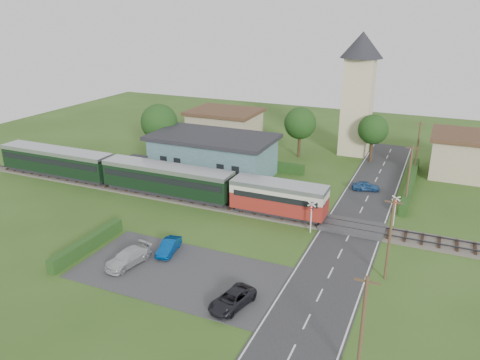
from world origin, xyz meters
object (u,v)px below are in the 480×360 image
at_px(church_tower, 359,85).
at_px(car_park_dark, 232,299).
at_px(house_west, 225,127).
at_px(crossing_signal_near, 311,212).
at_px(pedestrian_near, 257,189).
at_px(pedestrian_far, 154,175).
at_px(car_park_silver, 128,257).
at_px(train, 144,175).
at_px(crossing_signal_far, 395,206).
at_px(car_park_blue, 169,247).
at_px(station_building, 213,155).
at_px(car_on_road, 366,186).
at_px(equipment_hut, 136,167).
at_px(house_east, 465,154).

relative_size(church_tower, car_park_dark, 4.32).
xyz_separation_m(house_west, car_park_dark, (19.50, -39.50, -2.15)).
distance_m(crossing_signal_near, pedestrian_near, 9.83).
bearing_deg(car_park_dark, pedestrian_near, 120.32).
distance_m(church_tower, pedestrian_far, 32.04).
height_order(car_park_silver, pedestrian_near, pedestrian_near).
height_order(train, crossing_signal_near, train).
relative_size(crossing_signal_far, car_park_blue, 0.94).
bearing_deg(pedestrian_far, car_park_silver, -156.18).
bearing_deg(car_park_blue, crossing_signal_near, 31.03).
relative_size(car_park_blue, pedestrian_near, 2.17).
bearing_deg(crossing_signal_near, crossing_signal_far, 33.69).
bearing_deg(car_park_dark, house_west, 129.74).
bearing_deg(car_park_silver, crossing_signal_far, 51.58).
bearing_deg(church_tower, crossing_signal_far, -69.98).
xyz_separation_m(station_building, car_park_dark, (14.50, -25.49, -2.05)).
bearing_deg(car_on_road, pedestrian_far, 93.18).
distance_m(crossing_signal_far, car_on_road, 9.79).
height_order(equipment_hut, house_east, house_east).
xyz_separation_m(crossing_signal_far, car_park_dark, (-9.10, -18.89, -1.49)).
bearing_deg(house_east, car_park_blue, -125.63).
distance_m(train, crossing_signal_near, 21.08).
distance_m(station_building, car_park_silver, 24.04).
relative_size(house_east, car_park_silver, 1.97).
relative_size(station_building, crossing_signal_far, 4.88).
xyz_separation_m(equipment_hut, crossing_signal_far, (31.60, -0.81, 0.39)).
bearing_deg(car_park_blue, pedestrian_near, 70.35).
relative_size(crossing_signal_far, pedestrian_far, 2.13).
height_order(station_building, train, station_building).
height_order(church_tower, car_on_road, church_tower).
bearing_deg(house_west, pedestrian_far, -90.16).
bearing_deg(crossing_signal_near, car_park_blue, -138.87).
bearing_deg(pedestrian_far, car_park_blue, -145.71).
xyz_separation_m(car_on_road, car_park_blue, (-13.39, -22.59, 0.05)).
bearing_deg(train, house_east, 32.49).
xyz_separation_m(church_tower, car_park_dark, (-0.50, -42.50, -9.58)).
distance_m(house_west, car_park_dark, 44.10).
height_order(equipment_hut, train, train).
distance_m(station_building, house_west, 14.87).
height_order(house_east, crossing_signal_far, house_east).
bearing_deg(car_park_dark, church_tower, 102.79).
distance_m(car_on_road, pedestrian_near, 13.38).
bearing_deg(car_park_silver, car_park_blue, 67.45).
distance_m(house_east, pedestrian_far, 40.05).
bearing_deg(crossing_signal_near, car_park_dark, -97.68).
xyz_separation_m(house_east, car_park_blue, (-24.01, -33.50, -2.14)).
height_order(station_building, pedestrian_far, station_building).
bearing_deg(pedestrian_far, equipment_hut, 76.61).
height_order(house_west, car_on_road, house_west).
height_order(church_tower, pedestrian_near, church_tower).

